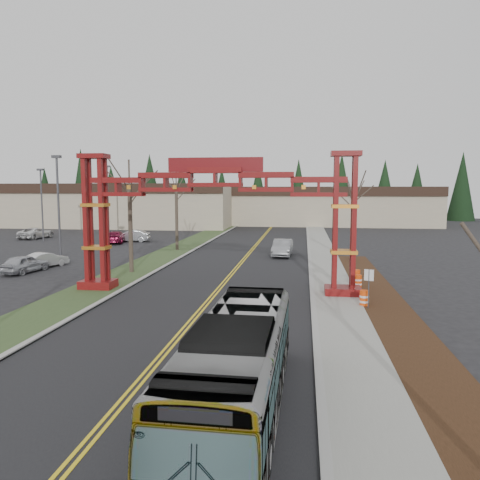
% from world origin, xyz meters
% --- Properties ---
extents(ground, '(200.00, 200.00, 0.00)m').
position_xyz_m(ground, '(0.00, 0.00, 0.00)').
color(ground, black).
rests_on(ground, ground).
extents(road, '(12.00, 110.00, 0.02)m').
position_xyz_m(road, '(0.00, 25.00, 0.01)').
color(road, black).
rests_on(road, ground).
extents(lane_line_left, '(0.12, 100.00, 0.01)m').
position_xyz_m(lane_line_left, '(-0.12, 25.00, 0.03)').
color(lane_line_left, yellow).
rests_on(lane_line_left, road).
extents(lane_line_right, '(0.12, 100.00, 0.01)m').
position_xyz_m(lane_line_right, '(0.12, 25.00, 0.03)').
color(lane_line_right, yellow).
rests_on(lane_line_right, road).
extents(curb_right, '(0.30, 110.00, 0.15)m').
position_xyz_m(curb_right, '(6.15, 25.00, 0.07)').
color(curb_right, '#A6A5A1').
rests_on(curb_right, ground).
extents(sidewalk_right, '(2.60, 110.00, 0.14)m').
position_xyz_m(sidewalk_right, '(7.60, 25.00, 0.08)').
color(sidewalk_right, gray).
rests_on(sidewalk_right, ground).
extents(landscape_strip, '(2.60, 50.00, 0.12)m').
position_xyz_m(landscape_strip, '(10.20, 10.00, 0.06)').
color(landscape_strip, black).
rests_on(landscape_strip, ground).
extents(grass_median, '(4.00, 110.00, 0.08)m').
position_xyz_m(grass_median, '(-8.00, 25.00, 0.04)').
color(grass_median, '#354B25').
rests_on(grass_median, ground).
extents(curb_left, '(0.30, 110.00, 0.15)m').
position_xyz_m(curb_left, '(-6.15, 25.00, 0.07)').
color(curb_left, '#A6A5A1').
rests_on(curb_left, ground).
extents(gateway_arch, '(18.20, 1.60, 8.90)m').
position_xyz_m(gateway_arch, '(0.00, 18.00, 5.98)').
color(gateway_arch, '#600C0E').
rests_on(gateway_arch, ground).
extents(retail_building_west, '(46.00, 22.30, 7.50)m').
position_xyz_m(retail_building_west, '(-30.00, 71.96, 3.76)').
color(retail_building_west, '#BCAD90').
rests_on(retail_building_west, ground).
extents(retail_building_east, '(38.00, 20.30, 7.00)m').
position_xyz_m(retail_building_east, '(10.00, 79.95, 3.51)').
color(retail_building_east, '#BCAD90').
rests_on(retail_building_east, ground).
extents(conifer_treeline, '(116.10, 5.60, 13.00)m').
position_xyz_m(conifer_treeline, '(0.25, 92.00, 6.49)').
color(conifer_treeline, black).
rests_on(conifer_treeline, ground).
extents(transit_bus, '(2.67, 10.70, 2.97)m').
position_xyz_m(transit_bus, '(3.67, 2.00, 1.49)').
color(transit_bus, '#ABAFB3').
rests_on(transit_bus, ground).
extents(silver_sedan, '(1.98, 5.10, 1.66)m').
position_xyz_m(silver_sedan, '(3.49, 34.98, 0.83)').
color(silver_sedan, '#A5A8AD').
rests_on(silver_sedan, ground).
extents(parked_car_near_a, '(2.31, 4.47, 1.46)m').
position_xyz_m(parked_car_near_a, '(-16.40, 22.94, 0.73)').
color(parked_car_near_a, '#AFB1B7').
rests_on(parked_car_near_a, ground).
extents(parked_car_near_b, '(2.78, 4.10, 1.28)m').
position_xyz_m(parked_car_near_b, '(-16.21, 25.67, 0.64)').
color(parked_car_near_b, silver).
rests_on(parked_car_near_b, ground).
extents(parked_car_mid_a, '(3.15, 5.41, 1.47)m').
position_xyz_m(parked_car_mid_a, '(-17.33, 43.46, 0.74)').
color(parked_car_mid_a, maroon).
rests_on(parked_car_mid_a, ground).
extents(parked_car_far_a, '(4.66, 2.06, 1.49)m').
position_xyz_m(parked_car_far_a, '(-15.94, 45.08, 0.74)').
color(parked_car_far_a, '#AAAEB2').
rests_on(parked_car_far_a, ground).
extents(parked_car_far_b, '(3.09, 5.56, 1.47)m').
position_xyz_m(parked_car_far_b, '(-30.01, 47.00, 0.74)').
color(parked_car_far_b, silver).
rests_on(parked_car_far_b, ground).
extents(bare_tree_median_mid, '(3.40, 3.40, 8.89)m').
position_xyz_m(bare_tree_median_mid, '(-8.00, 24.13, 6.60)').
color(bare_tree_median_mid, '#382D26').
rests_on(bare_tree_median_mid, ground).
extents(bare_tree_median_far, '(3.32, 3.32, 8.68)m').
position_xyz_m(bare_tree_median_far, '(-8.00, 37.68, 6.44)').
color(bare_tree_median_far, '#382D26').
rests_on(bare_tree_median_far, ground).
extents(bare_tree_right_far, '(3.48, 3.48, 8.09)m').
position_xyz_m(bare_tree_right_far, '(10.00, 31.99, 5.75)').
color(bare_tree_right_far, '#382D26').
rests_on(bare_tree_right_far, ground).
extents(light_pole_near, '(0.85, 0.43, 9.85)m').
position_xyz_m(light_pole_near, '(-18.10, 31.58, 5.70)').
color(light_pole_near, '#3F3F44').
rests_on(light_pole_near, ground).
extents(light_pole_mid, '(0.79, 0.40, 9.16)m').
position_xyz_m(light_pole_mid, '(-27.44, 44.39, 5.30)').
color(light_pole_mid, '#3F3F44').
rests_on(light_pole_mid, ground).
extents(light_pole_far, '(0.87, 0.43, 10.03)m').
position_xyz_m(light_pole_far, '(-23.06, 54.62, 5.80)').
color(light_pole_far, '#3F3F44').
rests_on(light_pole_far, ground).
extents(street_sign, '(0.49, 0.22, 2.26)m').
position_xyz_m(street_sign, '(9.12, 14.82, 1.63)').
color(street_sign, '#3F3F44').
rests_on(street_sign, ground).
extents(barrel_south, '(0.53, 0.53, 0.97)m').
position_xyz_m(barrel_south, '(8.97, 15.41, 0.49)').
color(barrel_south, '#F0480D').
rests_on(barrel_south, ground).
extents(barrel_mid, '(0.51, 0.51, 0.95)m').
position_xyz_m(barrel_mid, '(9.18, 20.37, 0.47)').
color(barrel_mid, '#F0480D').
rests_on(barrel_mid, ground).
extents(barrel_north, '(0.55, 0.55, 1.01)m').
position_xyz_m(barrel_north, '(9.25, 21.95, 0.51)').
color(barrel_north, '#F0480D').
rests_on(barrel_north, ground).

